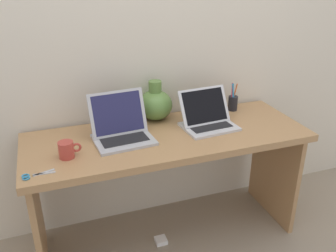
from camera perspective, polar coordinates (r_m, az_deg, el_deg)
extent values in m
plane|color=gray|center=(2.44, 0.00, -16.68)|extent=(6.00, 6.00, 0.00)
cube|color=beige|center=(2.19, -2.97, 13.76)|extent=(4.40, 0.04, 2.40)
cube|color=#AD7F51|center=(2.05, 0.00, -1.78)|extent=(1.58, 0.58, 0.04)
cube|color=#AD7F51|center=(2.15, -19.77, -13.31)|extent=(0.03, 0.49, 0.68)
cube|color=#AD7F51|center=(2.54, 16.28, -6.49)|extent=(0.03, 0.49, 0.68)
cube|color=#B2B2B7|center=(1.98, -6.98, -2.09)|extent=(0.33, 0.27, 0.01)
cube|color=black|center=(1.97, -6.99, -1.85)|extent=(0.26, 0.17, 0.00)
cube|color=#B2B2B7|center=(2.00, -7.85, 2.00)|extent=(0.31, 0.12, 0.23)
cube|color=#23234C|center=(2.00, -7.85, 2.00)|extent=(0.28, 0.11, 0.20)
cube|color=silver|center=(2.13, 6.40, -0.05)|extent=(0.32, 0.25, 0.01)
cube|color=black|center=(2.13, 6.41, 0.17)|extent=(0.25, 0.16, 0.00)
cube|color=silver|center=(2.14, 5.71, 3.10)|extent=(0.31, 0.14, 0.20)
cube|color=black|center=(2.14, 5.71, 3.10)|extent=(0.27, 0.12, 0.17)
ellipsoid|color=#5B843D|center=(2.20, -2.00, 3.31)|extent=(0.21, 0.21, 0.18)
cylinder|color=#5B843D|center=(2.16, -2.04, 6.16)|extent=(0.08, 0.08, 0.07)
cylinder|color=#B23D33|center=(1.85, -15.64, -3.61)|extent=(0.08, 0.08, 0.08)
torus|color=#B23D33|center=(1.85, -14.13, -3.28)|extent=(0.05, 0.01, 0.05)
cylinder|color=black|center=(2.39, 10.10, 3.53)|extent=(0.06, 0.06, 0.09)
cylinder|color=#D83359|center=(2.36, 9.98, 4.82)|extent=(0.01, 0.02, 0.16)
cylinder|color=#338CBF|center=(2.36, 10.22, 4.76)|extent=(0.03, 0.02, 0.15)
cylinder|color=#338CBF|center=(2.36, 10.12, 4.76)|extent=(0.01, 0.01, 0.15)
cylinder|color=orange|center=(2.38, 10.35, 4.87)|extent=(0.02, 0.03, 0.15)
cube|color=#B7B7BC|center=(1.77, -18.85, -6.92)|extent=(0.10, 0.04, 0.00)
cube|color=#B7B7BC|center=(1.77, -18.81, -7.05)|extent=(0.10, 0.02, 0.00)
torus|color=#338CBF|center=(1.76, -21.33, -7.58)|extent=(0.03, 0.04, 0.01)
torus|color=#338CBF|center=(1.77, -21.40, -7.29)|extent=(0.03, 0.03, 0.01)
cube|color=white|center=(2.38, -1.12, -17.47)|extent=(0.07, 0.07, 0.03)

